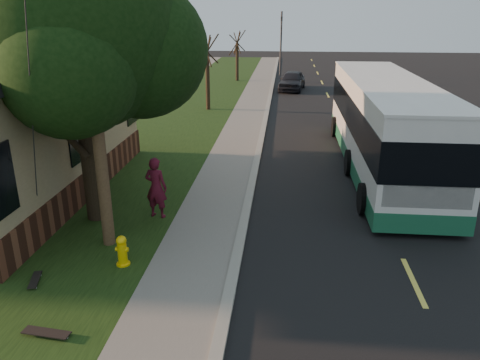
# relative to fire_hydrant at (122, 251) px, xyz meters

# --- Properties ---
(ground) EXTENTS (120.00, 120.00, 0.00)m
(ground) POSITION_rel_fire_hydrant_xyz_m (2.60, 0.00, -0.43)
(ground) COLOR black
(ground) RESTS_ON ground
(road) EXTENTS (8.00, 80.00, 0.01)m
(road) POSITION_rel_fire_hydrant_xyz_m (6.60, 10.00, -0.43)
(road) COLOR black
(road) RESTS_ON ground
(curb) EXTENTS (0.25, 80.00, 0.12)m
(curb) POSITION_rel_fire_hydrant_xyz_m (2.60, 10.00, -0.37)
(curb) COLOR gray
(curb) RESTS_ON ground
(sidewalk) EXTENTS (2.00, 80.00, 0.08)m
(sidewalk) POSITION_rel_fire_hydrant_xyz_m (1.60, 10.00, -0.39)
(sidewalk) COLOR slate
(sidewalk) RESTS_ON ground
(grass_verge) EXTENTS (5.00, 80.00, 0.07)m
(grass_verge) POSITION_rel_fire_hydrant_xyz_m (-1.90, 10.00, -0.40)
(grass_verge) COLOR black
(grass_verge) RESTS_ON ground
(fire_hydrant) EXTENTS (0.32, 0.32, 0.74)m
(fire_hydrant) POSITION_rel_fire_hydrant_xyz_m (0.00, 0.00, 0.00)
(fire_hydrant) COLOR yellow
(fire_hydrant) RESTS_ON grass_verge
(utility_pole) EXTENTS (2.86, 3.21, 9.07)m
(utility_pole) POSITION_rel_fire_hydrant_xyz_m (-0.71, 0.99, 4.20)
(utility_pole) COLOR #473321
(utility_pole) RESTS_ON ground
(leafy_tree) EXTENTS (6.30, 6.00, 7.80)m
(leafy_tree) POSITION_rel_fire_hydrant_xyz_m (-1.57, 2.65, 4.73)
(leafy_tree) COLOR black
(leafy_tree) RESTS_ON grass_verge
(bare_tree_near) EXTENTS (1.38, 1.21, 4.31)m
(bare_tree_near) POSITION_rel_fire_hydrant_xyz_m (-0.90, 18.00, 1.72)
(bare_tree_near) COLOR black
(bare_tree_near) RESTS_ON grass_verge
(bare_tree_far) EXTENTS (1.38, 1.21, 4.03)m
(bare_tree_far) POSITION_rel_fire_hydrant_xyz_m (-0.40, 30.00, 1.57)
(bare_tree_far) COLOR black
(bare_tree_far) RESTS_ON grass_verge
(traffic_signal) EXTENTS (0.18, 0.22, 5.50)m
(traffic_signal) POSITION_rel_fire_hydrant_xyz_m (3.10, 34.00, 2.73)
(traffic_signal) COLOR #2D2D30
(traffic_signal) RESTS_ON ground
(transit_bus) EXTENTS (2.82, 12.21, 3.30)m
(transit_bus) POSITION_rel_fire_hydrant_xyz_m (7.30, 8.11, 1.33)
(transit_bus) COLOR silver
(transit_bus) RESTS_ON ground
(skateboarder) EXTENTS (0.72, 0.55, 1.77)m
(skateboarder) POSITION_rel_fire_hydrant_xyz_m (0.10, 2.72, 0.52)
(skateboarder) COLOR #541022
(skateboarder) RESTS_ON grass_verge
(skateboard_main) EXTENTS (0.38, 0.74, 0.07)m
(skateboard_main) POSITION_rel_fire_hydrant_xyz_m (-1.67, -0.91, -0.31)
(skateboard_main) COLOR black
(skateboard_main) RESTS_ON grass_verge
(skateboard_spare) EXTENTS (0.92, 0.32, 0.08)m
(skateboard_spare) POSITION_rel_fire_hydrant_xyz_m (-0.56, -2.60, -0.30)
(skateboard_spare) COLOR black
(skateboard_spare) RESTS_ON grass_verge
(dumpster) EXTENTS (1.87, 1.61, 1.45)m
(dumpster) POSITION_rel_fire_hydrant_xyz_m (-5.90, 6.96, 0.34)
(dumpster) COLOR black
(dumpster) RESTS_ON building_lot
(distant_car) EXTENTS (2.21, 4.31, 1.40)m
(distant_car) POSITION_rel_fire_hydrant_xyz_m (4.10, 25.93, 0.27)
(distant_car) COLOR black
(distant_car) RESTS_ON ground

